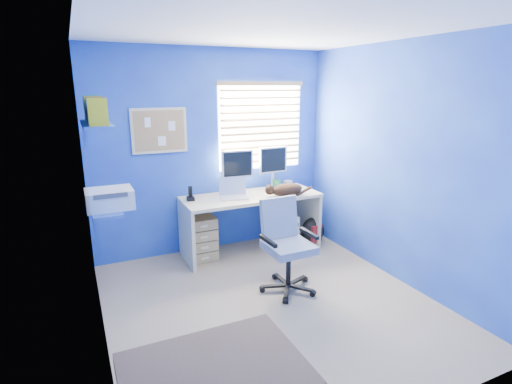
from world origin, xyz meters
name	(u,v)px	position (x,y,z in m)	size (l,w,h in m)	color
floor	(270,303)	(0.00, 0.00, 0.00)	(3.00, 3.20, 0.00)	tan
ceiling	(273,29)	(0.00, 0.00, 2.50)	(3.00, 3.20, 0.00)	white
wall_back	(213,152)	(0.00, 1.60, 1.25)	(3.00, 0.01, 2.50)	#1E34AE
wall_front	(405,238)	(0.00, -1.60, 1.25)	(3.00, 0.01, 2.50)	#1E34AE
wall_left	(91,197)	(-1.50, 0.00, 1.25)	(0.01, 3.20, 2.50)	#1E34AE
wall_right	(399,165)	(1.50, 0.00, 1.25)	(0.01, 3.20, 2.50)	#1E34AE
desk	(251,223)	(0.36, 1.26, 0.37)	(1.71, 0.65, 0.74)	#CAB78E
laptop	(234,189)	(0.12, 1.23, 0.85)	(0.33, 0.26, 0.22)	silver
monitor_left	(237,172)	(0.26, 1.45, 1.01)	(0.40, 0.12, 0.54)	silver
monitor_right	(273,167)	(0.79, 1.52, 1.01)	(0.40, 0.12, 0.54)	silver
phone	(190,193)	(-0.38, 1.35, 0.82)	(0.09, 0.11, 0.17)	black
mug	(277,184)	(0.84, 1.48, 0.79)	(0.10, 0.09, 0.10)	#218B41
cd_spindle	(288,183)	(1.02, 1.49, 0.78)	(0.13, 0.13, 0.07)	silver
cat	(287,190)	(0.76, 1.06, 0.82)	(0.42, 0.22, 0.15)	black
tower_pc	(285,229)	(0.84, 1.23, 0.23)	(0.19, 0.44, 0.45)	beige
drawer_boxes	(201,238)	(-0.29, 1.27, 0.27)	(0.35, 0.28, 0.54)	tan
yellow_book	(283,244)	(0.70, 1.03, 0.12)	(0.03, 0.17, 0.24)	yellow
backpack	(313,231)	(1.18, 1.09, 0.19)	(0.32, 0.25, 0.38)	black
office_chair	(286,257)	(0.29, 0.21, 0.35)	(0.56, 0.56, 0.94)	black
window_blinds	(261,126)	(0.65, 1.57, 1.55)	(1.15, 0.05, 1.10)	white
corkboard	(159,131)	(-0.65, 1.58, 1.55)	(0.64, 0.02, 0.52)	#CAB78E
wall_shelves	(102,156)	(-1.35, 0.75, 1.43)	(0.42, 0.90, 1.05)	#3158B1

